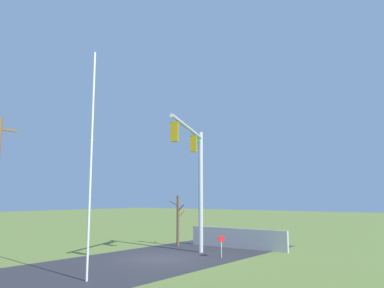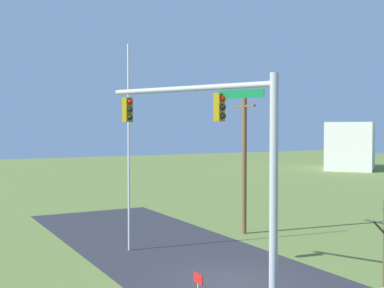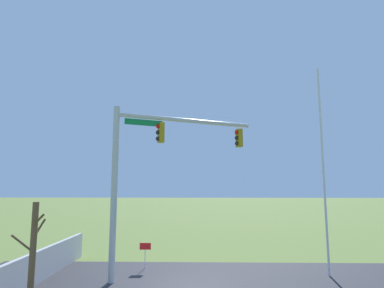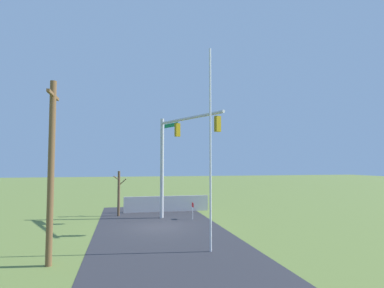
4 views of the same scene
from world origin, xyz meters
TOP-DOWN VIEW (x-y plane):
  - ground_plane at (0.00, 0.00)m, footprint 160.00×160.00m
  - road_surface at (-4.00, 0.00)m, footprint 28.00×8.00m
  - sidewalk_corner at (4.29, -0.57)m, footprint 6.00×6.00m
  - retaining_fence at (6.37, -1.38)m, footprint 0.20×7.28m
  - signal_mast at (1.68, -1.30)m, footprint 6.55×3.12m
  - flagpole at (-6.31, -1.72)m, footprint 0.10×0.10m
  - bare_tree at (4.98, 2.65)m, footprint 1.27×1.02m
  - open_sign at (2.25, -2.76)m, footprint 0.56×0.04m

SIDE VIEW (x-z plane):
  - ground_plane at x=0.00m, z-range 0.00..0.00m
  - sidewalk_corner at x=4.29m, z-range 0.00..0.01m
  - road_surface at x=-4.00m, z-range 0.00..0.01m
  - retaining_fence at x=6.37m, z-range 0.00..1.33m
  - open_sign at x=2.25m, z-range 0.30..1.52m
  - bare_tree at x=4.98m, z-range 0.06..3.60m
  - flagpole at x=-6.31m, z-range 0.00..9.77m
  - signal_mast at x=1.68m, z-range 1.47..9.07m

